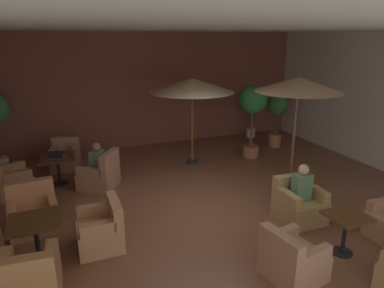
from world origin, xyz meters
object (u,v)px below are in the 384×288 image
(cafe_table_front_left, at_px, (58,162))
(open_laptop, at_px, (57,156))
(armchair_front_left_south, at_px, (100,175))
(patio_umbrella_center_beige, at_px, (298,85))
(armchair_front_right_north, at_px, (292,260))
(patron_blue_shirt, at_px, (97,158))
(armchair_mid_center_south, at_px, (30,281))
(iced_drink_cup, at_px, (52,153))
(potted_tree_left_corner, at_px, (277,112))
(cafe_table_mid_center, at_px, (35,228))
(armchair_mid_center_north, at_px, (33,214))
(armchair_front_right_west, at_px, (299,204))
(armchair_front_left_north, at_px, (66,158))
(potted_tree_mid_right, at_px, (253,106))
(patron_by_window, at_px, (302,184))
(patio_umbrella_tall_red, at_px, (192,86))
(potted_tree_mid_left, at_px, (252,104))
(armchair_mid_center_west, at_px, (101,230))
(cafe_table_front_right, at_px, (346,225))
(armchair_front_left_east, at_px, (11,182))

(cafe_table_front_left, xyz_separation_m, open_laptop, (0.00, -0.11, 0.19))
(armchair_front_left_south, xyz_separation_m, patio_umbrella_center_beige, (4.39, -1.36, 2.05))
(armchair_front_right_north, distance_m, patron_blue_shirt, 4.92)
(armchair_mid_center_south, xyz_separation_m, iced_drink_cup, (0.35, 4.18, 0.42))
(armchair_front_left_south, bearing_deg, potted_tree_left_corner, 12.13)
(cafe_table_mid_center, xyz_separation_m, armchair_mid_center_north, (-0.09, 1.00, -0.24))
(armchair_front_right_west, distance_m, patron_blue_shirt, 4.56)
(cafe_table_mid_center, bearing_deg, cafe_table_front_left, 82.69)
(cafe_table_front_left, distance_m, armchair_front_left_north, 1.08)
(potted_tree_left_corner, bearing_deg, potted_tree_mid_right, -154.19)
(armchair_mid_center_north, distance_m, iced_drink_cup, 2.26)
(patron_by_window, bearing_deg, open_laptop, 141.10)
(patio_umbrella_tall_red, distance_m, potted_tree_mid_right, 1.94)
(patron_blue_shirt, relative_size, iced_drink_cup, 6.11)
(armchair_front_left_south, height_order, cafe_table_mid_center, armchair_front_left_south)
(cafe_table_front_left, distance_m, potted_tree_mid_left, 6.76)
(armchair_front_left_south, bearing_deg, patron_by_window, -41.72)
(armchair_mid_center_south, distance_m, armchair_mid_center_west, 1.45)
(cafe_table_front_right, xyz_separation_m, armchair_mid_center_west, (-3.66, 1.65, -0.21))
(patron_blue_shirt, bearing_deg, patron_by_window, -41.60)
(armchair_mid_center_north, height_order, potted_tree_mid_left, potted_tree_mid_left)
(cafe_table_mid_center, distance_m, patio_umbrella_tall_red, 5.32)
(armchair_mid_center_south, bearing_deg, cafe_table_mid_center, 86.74)
(cafe_table_front_right, distance_m, patron_by_window, 1.17)
(cafe_table_front_right, xyz_separation_m, potted_tree_mid_left, (2.19, 6.64, 0.66))
(armchair_front_left_north, relative_size, open_laptop, 2.38)
(armchair_front_right_west, height_order, patron_by_window, patron_by_window)
(armchair_front_right_west, height_order, potted_tree_left_corner, potted_tree_left_corner)
(patron_blue_shirt, bearing_deg, iced_drink_cup, 145.54)
(cafe_table_front_left, relative_size, armchair_front_left_north, 0.95)
(cafe_table_front_left, distance_m, cafe_table_mid_center, 3.07)
(armchair_mid_center_north, height_order, armchair_mid_center_west, armchair_mid_center_north)
(armchair_front_left_south, xyz_separation_m, armchair_mid_center_south, (-1.35, -3.49, 0.02))
(armchair_front_left_south, distance_m, open_laptop, 1.09)
(potted_tree_left_corner, bearing_deg, cafe_table_front_left, -174.18)
(armchair_front_left_north, relative_size, armchair_mid_center_west, 1.06)
(armchair_front_right_north, xyz_separation_m, iced_drink_cup, (-3.19, 5.03, 0.45))
(potted_tree_mid_left, height_order, iced_drink_cup, potted_tree_mid_left)
(patron_by_window, bearing_deg, potted_tree_mid_left, 68.46)
(armchair_mid_center_north, bearing_deg, potted_tree_mid_right, 19.92)
(armchair_mid_center_south, bearing_deg, patio_umbrella_tall_red, 46.81)
(armchair_front_right_north, xyz_separation_m, armchair_mid_center_north, (-3.58, 2.85, 0.01))
(potted_tree_left_corner, bearing_deg, potted_tree_mid_left, 96.60)
(cafe_table_front_left, relative_size, armchair_mid_center_north, 0.93)
(armchair_front_right_north, height_order, armchair_mid_center_south, armchair_mid_center_south)
(cafe_table_front_right, height_order, patron_blue_shirt, patron_blue_shirt)
(patio_umbrella_tall_red, distance_m, patron_blue_shirt, 3.11)
(armchair_front_right_west, bearing_deg, cafe_table_front_left, 140.57)
(armchair_front_right_west, distance_m, patron_by_window, 0.45)
(armchair_front_left_east, xyz_separation_m, armchair_mid_center_west, (1.61, -2.76, -0.01))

